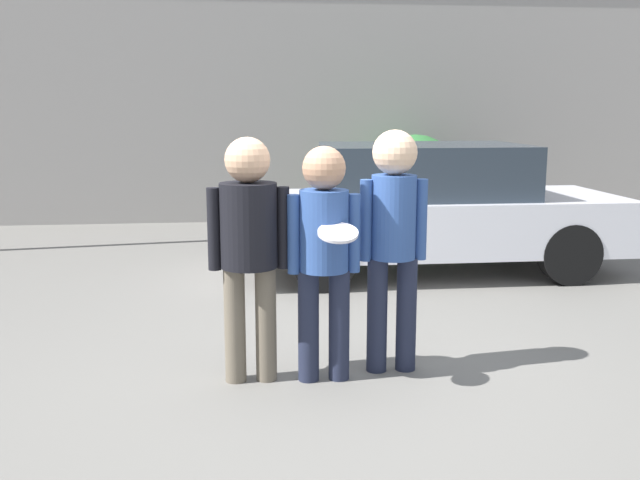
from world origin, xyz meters
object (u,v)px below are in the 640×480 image
Objects in this scene: person_middle_with_frisbee at (324,244)px; shrub at (415,181)px; person_right at (393,229)px; person_left at (249,236)px; parked_car_near at (428,208)px.

shrub is at bearing 70.73° from person_middle_with_frisbee.
person_middle_with_frisbee is 0.54m from person_right.
person_left is 3.91m from parked_car_near.
person_right is (0.52, 0.13, 0.07)m from person_middle_with_frisbee.
person_right is at bearing 14.12° from person_middle_with_frisbee.
parked_car_near reaches higher than shrub.
person_left is 1.04× the size of person_middle_with_frisbee.
person_left is 0.53m from person_middle_with_frisbee.
person_right reaches higher than parked_car_near.
person_right is 3.37m from parked_car_near.
person_right is at bearing 4.62° from person_left.
person_right is at bearing -109.44° from parked_car_near.
person_middle_with_frisbee is at bearing -165.88° from person_right.
person_left is at bearing -175.38° from person_right.
person_middle_with_frisbee is 0.38× the size of parked_car_near.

